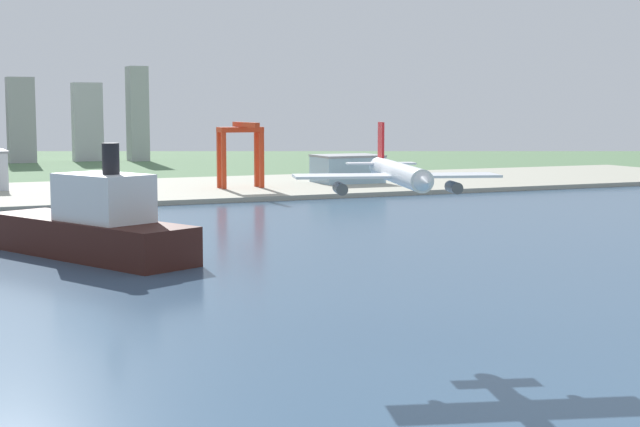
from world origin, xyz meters
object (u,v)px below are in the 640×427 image
port_crane_red (241,141)px  warehouse_annex (347,169)px  cargo_ship (93,227)px  airplane_landing (399,174)px

port_crane_red → warehouse_annex: bearing=10.4°
cargo_ship → port_crane_red: 227.60m
port_crane_red → cargo_ship: bearing=-120.3°
cargo_ship → airplane_landing: bearing=-74.7°
airplane_landing → cargo_ship: 136.74m
warehouse_annex → port_crane_red: bearing=-169.6°
airplane_landing → port_crane_red: 335.19m
airplane_landing → port_crane_red: bearing=76.4°
port_crane_red → warehouse_annex: size_ratio=1.00×
warehouse_annex → cargo_ship: bearing=-131.3°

